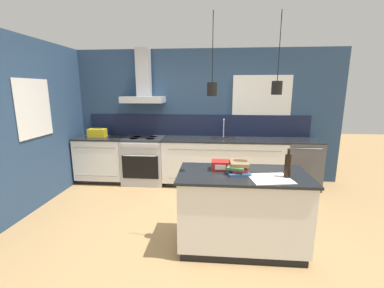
{
  "coord_description": "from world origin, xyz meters",
  "views": [
    {
      "loc": [
        0.33,
        -3.14,
        1.83
      ],
      "look_at": [
        0.02,
        0.52,
        1.05
      ],
      "focal_mm": 24.0,
      "sensor_mm": 36.0,
      "label": 1
    }
  ],
  "objects": [
    {
      "name": "book_stack",
      "position": [
        0.61,
        -0.32,
        0.97
      ],
      "size": [
        0.3,
        0.38,
        0.13
      ],
      "color": "#335684",
      "rests_on": "kitchen_island"
    },
    {
      "name": "counter_run_sink",
      "position": [
        0.52,
        1.69,
        0.46
      ],
      "size": [
        2.32,
        0.64,
        1.28
      ],
      "color": "black",
      "rests_on": "ground_plane"
    },
    {
      "name": "bottle_on_island",
      "position": [
        1.12,
        -0.46,
        1.04
      ],
      "size": [
        0.07,
        0.07,
        0.32
      ],
      "color": "black",
      "rests_on": "kitchen_island"
    },
    {
      "name": "oven_range",
      "position": [
        -1.03,
        1.69,
        0.46
      ],
      "size": [
        0.8,
        0.66,
        0.91
      ],
      "color": "#B5B5BA",
      "rests_on": "ground_plane"
    },
    {
      "name": "kitchen_island",
      "position": [
        0.67,
        -0.35,
        0.46
      ],
      "size": [
        1.46,
        0.76,
        0.91
      ],
      "color": "black",
      "rests_on": "ground_plane"
    },
    {
      "name": "red_supply_box",
      "position": [
        0.41,
        -0.24,
        0.96
      ],
      "size": [
        0.2,
        0.18,
        0.11
      ],
      "color": "red",
      "rests_on": "kitchen_island"
    },
    {
      "name": "dishwasher",
      "position": [
        1.99,
        1.69,
        0.46
      ],
      "size": [
        0.62,
        0.65,
        0.91
      ],
      "color": "#4C4C51",
      "rests_on": "ground_plane"
    },
    {
      "name": "wall_back",
      "position": [
        -0.07,
        2.0,
        1.36
      ],
      "size": [
        5.6,
        2.49,
        2.6
      ],
      "color": "navy",
      "rests_on": "ground_plane"
    },
    {
      "name": "yellow_toolbox",
      "position": [
        -1.97,
        1.69,
        0.99
      ],
      "size": [
        0.34,
        0.18,
        0.19
      ],
      "color": "gold",
      "rests_on": "counter_run_left"
    },
    {
      "name": "counter_run_left",
      "position": [
        -1.9,
        1.69,
        0.46
      ],
      "size": [
        0.95,
        0.64,
        0.91
      ],
      "color": "black",
      "rests_on": "ground_plane"
    },
    {
      "name": "wall_left",
      "position": [
        -2.43,
        0.7,
        1.3
      ],
      "size": [
        0.08,
        3.8,
        2.6
      ],
      "color": "navy",
      "rests_on": "ground_plane"
    },
    {
      "name": "ground_plane",
      "position": [
        0.0,
        0.0,
        0.0
      ],
      "size": [
        16.0,
        16.0,
        0.0
      ],
      "primitive_type": "plane",
      "color": "tan",
      "rests_on": "ground"
    },
    {
      "name": "paper_pile",
      "position": [
        0.94,
        -0.52,
        0.91
      ],
      "size": [
        0.47,
        0.42,
        0.01
      ],
      "color": "silver",
      "rests_on": "kitchen_island"
    }
  ]
}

